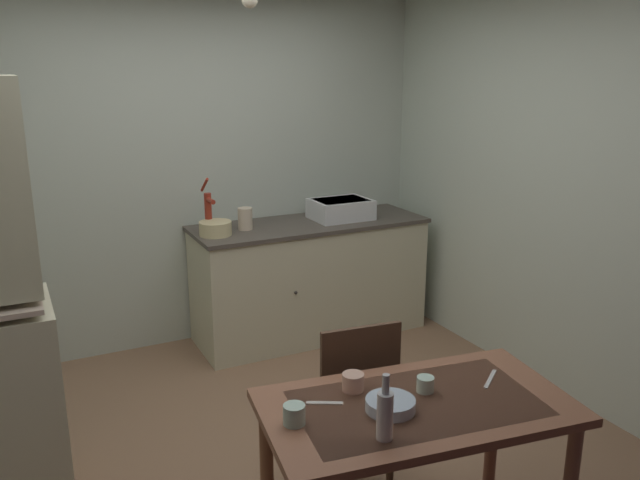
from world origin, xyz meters
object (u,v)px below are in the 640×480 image
object	(u,v)px
mug_tall	(294,415)
glass_bottle	(385,414)
dining_table	(416,429)
chair_far_side	(350,402)
serving_bowl_wide	(390,405)
mixing_bowl_counter	(215,228)
hand_pump	(208,209)
sink_basin	(341,209)

from	to	relation	value
mug_tall	glass_bottle	world-z (taller)	glass_bottle
dining_table	chair_far_side	size ratio (longest dim) A/B	1.38
serving_bowl_wide	chair_far_side	bearing A→B (deg)	75.72
mixing_bowl_counter	serving_bowl_wide	distance (m)	2.36
dining_table	glass_bottle	bearing A→B (deg)	-148.23
glass_bottle	mug_tall	bearing A→B (deg)	136.63
dining_table	glass_bottle	distance (m)	0.35
mixing_bowl_counter	hand_pump	bearing A→B (deg)	99.64
sink_basin	glass_bottle	xyz separation A→B (m)	(-1.21, -2.56, -0.10)
chair_far_side	serving_bowl_wide	distance (m)	0.65
mixing_bowl_counter	serving_bowl_wide	size ratio (longest dim) A/B	1.19
sink_basin	glass_bottle	world-z (taller)	sink_basin
chair_far_side	serving_bowl_wide	xyz separation A→B (m)	(-0.14, -0.55, 0.30)
chair_far_side	glass_bottle	distance (m)	0.84
mixing_bowl_counter	dining_table	distance (m)	2.37
sink_basin	mug_tall	bearing A→B (deg)	-121.90
hand_pump	dining_table	xyz separation A→B (m)	(0.06, -2.45, -0.40)
mug_tall	glass_bottle	bearing A→B (deg)	-43.37
dining_table	mug_tall	xyz separation A→B (m)	(-0.48, 0.08, 0.15)
serving_bowl_wide	mug_tall	bearing A→B (deg)	168.27
hand_pump	serving_bowl_wide	world-z (taller)	hand_pump
sink_basin	mixing_bowl_counter	size ratio (longest dim) A/B	1.95
mixing_bowl_counter	mug_tall	world-z (taller)	mixing_bowl_counter
hand_pump	dining_table	bearing A→B (deg)	-88.51
chair_far_side	mug_tall	bearing A→B (deg)	-136.47
serving_bowl_wide	mug_tall	world-z (taller)	mug_tall
mixing_bowl_counter	chair_far_side	distance (m)	1.86
mixing_bowl_counter	serving_bowl_wide	bearing A→B (deg)	-91.81
hand_pump	chair_far_side	distance (m)	1.98
dining_table	serving_bowl_wide	distance (m)	0.18
serving_bowl_wide	glass_bottle	xyz separation A→B (m)	(-0.12, -0.15, 0.07)
serving_bowl_wide	mixing_bowl_counter	bearing A→B (deg)	88.19
sink_basin	glass_bottle	bearing A→B (deg)	-115.34
sink_basin	chair_far_side	world-z (taller)	sink_basin
dining_table	serving_bowl_wide	size ratio (longest dim) A/B	6.73
chair_far_side	serving_bowl_wide	world-z (taller)	chair_far_side
dining_table	chair_far_side	world-z (taller)	chair_far_side
sink_basin	chair_far_side	bearing A→B (deg)	-117.10
hand_pump	mug_tall	world-z (taller)	hand_pump
mixing_bowl_counter	glass_bottle	size ratio (longest dim) A/B	0.92
sink_basin	mixing_bowl_counter	world-z (taller)	sink_basin
sink_basin	mug_tall	distance (m)	2.75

